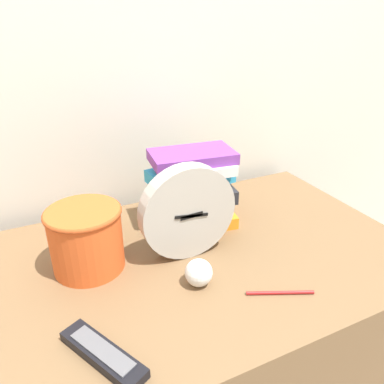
{
  "coord_description": "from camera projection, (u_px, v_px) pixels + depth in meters",
  "views": [
    {
      "loc": [
        -0.3,
        -0.36,
        1.3
      ],
      "look_at": [
        0.08,
        0.43,
        0.87
      ],
      "focal_mm": 35.0,
      "sensor_mm": 36.0,
      "label": 1
    }
  ],
  "objects": [
    {
      "name": "tv_remote",
      "position": [
        103.0,
        354.0,
        0.67
      ],
      "size": [
        0.13,
        0.19,
        0.02
      ],
      "color": "black",
      "rests_on": "desk"
    },
    {
      "name": "desk",
      "position": [
        180.0,
        363.0,
        1.1
      ],
      "size": [
        1.22,
        0.69,
        0.74
      ],
      "color": "brown",
      "rests_on": "ground_plane"
    },
    {
      "name": "basket",
      "position": [
        86.0,
        237.0,
        0.88
      ],
      "size": [
        0.18,
        0.18,
        0.16
      ],
      "color": "#E05623",
      "rests_on": "desk"
    },
    {
      "name": "pen",
      "position": [
        280.0,
        293.0,
        0.82
      ],
      "size": [
        0.14,
        0.07,
        0.01
      ],
      "color": "#B21E1E",
      "rests_on": "desk"
    },
    {
      "name": "book_stack",
      "position": [
        195.0,
        186.0,
        1.06
      ],
      "size": [
        0.25,
        0.22,
        0.22
      ],
      "color": "orange",
      "rests_on": "desk"
    },
    {
      "name": "wall_back",
      "position": [
        118.0,
        50.0,
        1.07
      ],
      "size": [
        6.0,
        0.04,
        2.4
      ],
      "color": "silver",
      "rests_on": "ground_plane"
    },
    {
      "name": "desk_clock",
      "position": [
        188.0,
        212.0,
        0.91
      ],
      "size": [
        0.24,
        0.05,
        0.24
      ],
      "color": "#B7B2A8",
      "rests_on": "desk"
    },
    {
      "name": "crumpled_paper_ball",
      "position": [
        199.0,
        273.0,
        0.84
      ],
      "size": [
        0.06,
        0.06,
        0.06
      ],
      "color": "white",
      "rests_on": "desk"
    }
  ]
}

